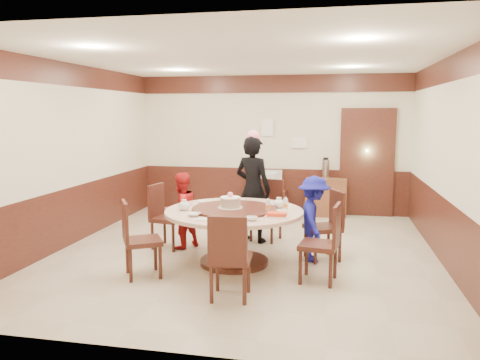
% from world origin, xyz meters
% --- Properties ---
extents(room, '(6.00, 6.04, 2.84)m').
position_xyz_m(room, '(0.01, 0.01, 1.08)').
color(room, '#C2B59B').
rests_on(room, ground).
extents(banquet_table, '(1.86, 1.86, 0.78)m').
position_xyz_m(banquet_table, '(-0.04, -0.55, 0.53)').
color(banquet_table, '#411B14').
rests_on(banquet_table, ground).
extents(chair_0, '(0.59, 0.59, 0.97)m').
position_xyz_m(chair_0, '(1.15, -0.10, 0.30)').
color(chair_0, '#411B14').
rests_on(chair_0, ground).
extents(chair_1, '(0.54, 0.55, 0.97)m').
position_xyz_m(chair_1, '(0.21, 0.76, 0.30)').
color(chair_1, '#411B14').
rests_on(chair_1, ground).
extents(chair_2, '(0.52, 0.51, 0.97)m').
position_xyz_m(chair_2, '(-1.21, 0.02, 0.30)').
color(chair_2, '#411B14').
rests_on(chair_2, ground).
extents(chair_3, '(0.61, 0.60, 0.97)m').
position_xyz_m(chair_3, '(-1.08, -1.26, 0.30)').
color(chair_3, '#411B14').
rests_on(chair_3, ground).
extents(chair_4, '(0.47, 0.48, 0.97)m').
position_xyz_m(chair_4, '(0.17, -1.74, 0.30)').
color(chair_4, '#411B14').
rests_on(chair_4, ground).
extents(chair_5, '(0.51, 0.50, 0.97)m').
position_xyz_m(chair_5, '(1.12, -1.01, 0.30)').
color(chair_5, '#411B14').
rests_on(chair_5, ground).
extents(person_standing, '(0.72, 0.60, 1.69)m').
position_xyz_m(person_standing, '(0.01, 0.63, 0.84)').
color(person_standing, black).
rests_on(person_standing, ground).
extents(person_red, '(0.68, 0.71, 1.16)m').
position_xyz_m(person_red, '(-0.99, 0.05, 0.58)').
color(person_red, red).
rests_on(person_red, ground).
extents(person_blue, '(0.54, 0.82, 1.19)m').
position_xyz_m(person_blue, '(1.00, -0.20, 0.59)').
color(person_blue, navy).
rests_on(person_blue, ground).
extents(birthday_cake, '(0.33, 0.33, 0.22)m').
position_xyz_m(birthday_cake, '(-0.09, -0.57, 0.86)').
color(birthday_cake, white).
rests_on(birthday_cake, banquet_table).
extents(teapot_left, '(0.17, 0.15, 0.13)m').
position_xyz_m(teapot_left, '(-0.70, -0.70, 0.81)').
color(teapot_left, white).
rests_on(teapot_left, banquet_table).
extents(teapot_right, '(0.17, 0.15, 0.13)m').
position_xyz_m(teapot_right, '(0.53, -0.30, 0.81)').
color(teapot_right, white).
rests_on(teapot_right, banquet_table).
extents(bowl_0, '(0.14, 0.14, 0.03)m').
position_xyz_m(bowl_0, '(-0.60, -0.16, 0.77)').
color(bowl_0, white).
rests_on(bowl_0, banquet_table).
extents(bowl_1, '(0.15, 0.15, 0.05)m').
position_xyz_m(bowl_1, '(0.30, -1.12, 0.77)').
color(bowl_1, white).
rests_on(bowl_1, banquet_table).
extents(bowl_2, '(0.17, 0.17, 0.04)m').
position_xyz_m(bowl_2, '(-0.46, -1.03, 0.77)').
color(bowl_2, white).
rests_on(bowl_2, banquet_table).
extents(bowl_3, '(0.15, 0.15, 0.05)m').
position_xyz_m(bowl_3, '(0.62, -0.67, 0.77)').
color(bowl_3, white).
rests_on(bowl_3, banquet_table).
extents(saucer_near, '(0.18, 0.18, 0.01)m').
position_xyz_m(saucer_near, '(-0.29, -1.20, 0.76)').
color(saucer_near, white).
rests_on(saucer_near, banquet_table).
extents(saucer_far, '(0.18, 0.18, 0.01)m').
position_xyz_m(saucer_far, '(0.41, -0.05, 0.76)').
color(saucer_far, white).
rests_on(saucer_far, banquet_table).
extents(shrimp_platter, '(0.30, 0.20, 0.06)m').
position_xyz_m(shrimp_platter, '(0.58, -0.89, 0.78)').
color(shrimp_platter, white).
rests_on(shrimp_platter, banquet_table).
extents(bottle_0, '(0.06, 0.06, 0.16)m').
position_xyz_m(bottle_0, '(0.42, -0.59, 0.83)').
color(bottle_0, silver).
rests_on(bottle_0, banquet_table).
extents(bottle_1, '(0.06, 0.06, 0.16)m').
position_xyz_m(bottle_1, '(0.64, -0.46, 0.83)').
color(bottle_1, silver).
rests_on(bottle_1, banquet_table).
extents(tv_stand, '(0.85, 0.45, 0.50)m').
position_xyz_m(tv_stand, '(-0.10, 2.75, 0.25)').
color(tv_stand, '#411B14').
rests_on(tv_stand, ground).
extents(television, '(0.69, 0.16, 0.39)m').
position_xyz_m(television, '(-0.10, 2.75, 0.70)').
color(television, gray).
rests_on(television, tv_stand).
extents(side_cabinet, '(0.80, 0.40, 0.75)m').
position_xyz_m(side_cabinet, '(1.12, 2.78, 0.38)').
color(side_cabinet, brown).
rests_on(side_cabinet, ground).
extents(thermos, '(0.15, 0.15, 0.38)m').
position_xyz_m(thermos, '(1.10, 2.78, 0.94)').
color(thermos, silver).
rests_on(thermos, side_cabinet).
extents(notice_left, '(0.25, 0.00, 0.35)m').
position_xyz_m(notice_left, '(-0.10, 2.96, 1.75)').
color(notice_left, white).
rests_on(notice_left, room).
extents(notice_right, '(0.30, 0.00, 0.22)m').
position_xyz_m(notice_right, '(0.55, 2.96, 1.45)').
color(notice_right, white).
rests_on(notice_right, room).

